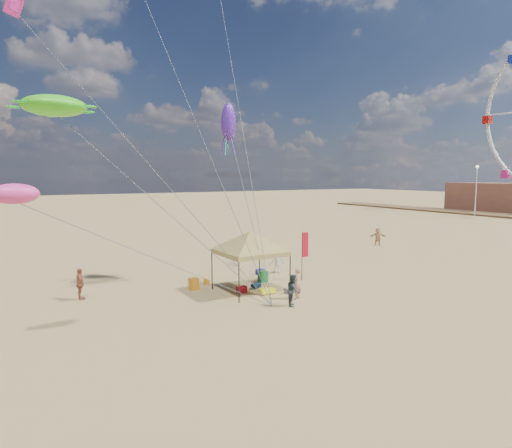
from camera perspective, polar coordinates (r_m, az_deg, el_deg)
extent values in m
plane|color=tan|center=(22.83, 3.87, -10.76)|extent=(280.00, 280.00, 0.00)
cylinder|color=black|center=(26.20, -5.71, -6.06)|extent=(0.07, 0.07, 2.19)
cylinder|color=black|center=(27.73, 0.46, -5.33)|extent=(0.07, 0.07, 2.19)
cylinder|color=black|center=(23.35, -2.22, -7.58)|extent=(0.07, 0.07, 2.19)
cylinder|color=black|center=(25.05, 4.42, -6.62)|extent=(0.07, 0.07, 2.19)
cube|color=#A48F49|center=(25.28, -0.76, -3.65)|extent=(3.43, 3.43, 0.26)
pyramid|color=#A48F49|center=(25.10, -0.77, -0.89)|extent=(6.64, 6.64, 1.09)
cylinder|color=black|center=(28.25, 5.96, -4.15)|extent=(0.04, 0.04, 3.15)
cube|color=red|center=(28.25, 6.37, -2.66)|extent=(0.46, 0.04, 1.58)
cube|color=#A50D1B|center=(25.51, -1.87, -8.46)|extent=(0.54, 0.38, 0.38)
cube|color=#1E14A7|center=(30.02, 0.55, -6.19)|extent=(0.54, 0.38, 0.38)
cylinder|color=#0B1D33|center=(26.40, 0.00, -7.97)|extent=(0.69, 0.54, 0.36)
cylinder|color=orange|center=(27.77, -6.43, -7.29)|extent=(0.54, 0.69, 0.36)
cube|color=#16792D|center=(27.97, 0.89, -6.79)|extent=(0.50, 0.50, 0.70)
cube|color=orange|center=(26.37, -8.03, -7.67)|extent=(0.50, 0.50, 0.70)
cube|color=slate|center=(25.48, 4.12, -8.61)|extent=(0.34, 0.30, 0.28)
cube|color=#FEFF1C|center=(25.23, 1.42, -8.61)|extent=(0.90, 0.50, 0.24)
imported|color=tan|center=(24.20, 5.31, -7.64)|extent=(0.76, 0.67, 1.74)
imported|color=#323D44|center=(22.98, 4.83, -8.52)|extent=(0.98, 1.02, 1.65)
imported|color=silver|center=(30.30, 2.73, -4.74)|extent=(1.19, 0.76, 1.76)
imported|color=#AB6041|center=(25.79, -21.77, -7.21)|extent=(0.46, 1.03, 1.74)
imported|color=tan|center=(43.53, 15.46, -1.58)|extent=(1.62, 1.33, 1.74)
cube|color=#8C5947|center=(92.79, 28.49, 3.07)|extent=(10.00, 14.00, 5.20)
cylinder|color=silver|center=(80.46, 26.53, 3.78)|extent=(0.16, 0.16, 8.00)
sphere|color=#FFF2CC|center=(80.42, 26.67, 6.63)|extent=(0.50, 0.50, 0.50)
cube|color=red|center=(100.48, 27.68, 11.81)|extent=(1.29, 1.29, 1.51)
cube|color=#F2268C|center=(97.60, 29.56, 5.61)|extent=(1.29, 1.29, 1.51)
ellipsoid|color=#42D91D|center=(25.51, -24.61, 13.70)|extent=(3.68, 3.17, 1.08)
ellipsoid|color=#FA3A98|center=(18.82, -28.75, 3.44)|extent=(1.95, 1.46, 0.78)
ellipsoid|color=#5625AF|center=(28.30, -3.57, 12.95)|extent=(1.17, 1.17, 2.40)
cube|color=#D82386|center=(31.67, -28.78, 23.59)|extent=(1.26, 1.30, 1.15)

